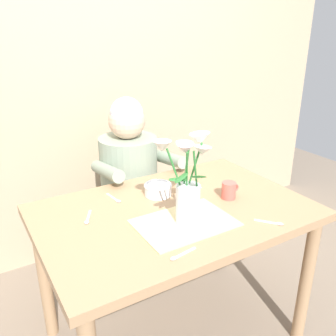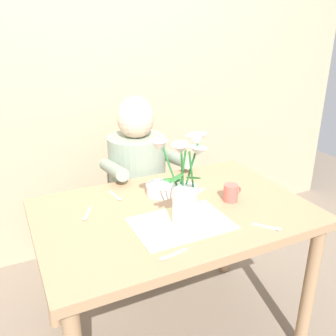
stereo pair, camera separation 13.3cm
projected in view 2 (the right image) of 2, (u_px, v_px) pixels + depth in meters
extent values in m
plane|color=#756656|center=(173.00, 334.00, 1.89)|extent=(6.00, 6.00, 0.00)
cube|color=tan|center=(101.00, 68.00, 2.30)|extent=(4.00, 0.10, 2.50)
cube|color=#9E7A56|center=(174.00, 213.00, 1.62)|extent=(1.20, 0.80, 0.04)
cylinder|color=#9E7A56|center=(309.00, 290.00, 1.69)|extent=(0.06, 0.06, 0.70)
cylinder|color=#9E7A56|center=(48.00, 271.00, 1.82)|extent=(0.06, 0.06, 0.70)
cylinder|color=#9E7A56|center=(226.00, 223.00, 2.26)|extent=(0.06, 0.06, 0.70)
cylinder|color=#4C4C56|center=(140.00, 240.00, 2.36)|extent=(0.30, 0.30, 0.40)
cylinder|color=gray|center=(138.00, 176.00, 2.19)|extent=(0.34, 0.34, 0.50)
sphere|color=#DBB293|center=(136.00, 120.00, 2.06)|extent=(0.21, 0.21, 0.21)
sphere|color=silver|center=(135.00, 113.00, 2.05)|extent=(0.19, 0.19, 0.19)
cylinder|color=gray|center=(113.00, 169.00, 1.95)|extent=(0.07, 0.33, 0.12)
cylinder|color=gray|center=(176.00, 159.00, 2.10)|extent=(0.07, 0.33, 0.12)
cube|color=beige|center=(181.00, 223.00, 1.49)|extent=(0.40, 0.28, 0.00)
cylinder|color=silver|center=(184.00, 205.00, 1.47)|extent=(0.10, 0.10, 0.17)
cylinder|color=#2D7533|center=(191.00, 169.00, 1.42)|extent=(0.03, 0.08, 0.23)
cone|color=white|center=(197.00, 140.00, 1.38)|extent=(0.12, 0.12, 0.05)
sphere|color=#E5D14C|center=(197.00, 138.00, 1.38)|extent=(0.02, 0.02, 0.02)
cylinder|color=#2D7533|center=(182.00, 173.00, 1.44)|extent=(0.03, 0.01, 0.19)
cone|color=silver|center=(180.00, 148.00, 1.43)|extent=(0.08, 0.08, 0.05)
sphere|color=#E5D14C|center=(180.00, 147.00, 1.42)|extent=(0.02, 0.02, 0.02)
cylinder|color=#2D7533|center=(172.00, 172.00, 1.42)|extent=(0.07, 0.04, 0.20)
cone|color=white|center=(159.00, 146.00, 1.40)|extent=(0.10, 0.10, 0.04)
sphere|color=#E5D14C|center=(159.00, 145.00, 1.39)|extent=(0.02, 0.02, 0.02)
cylinder|color=#2D7533|center=(183.00, 174.00, 1.39)|extent=(0.06, 0.08, 0.21)
cone|color=silver|center=(180.00, 149.00, 1.33)|extent=(0.10, 0.10, 0.05)
sphere|color=#E5D14C|center=(180.00, 148.00, 1.33)|extent=(0.02, 0.02, 0.02)
cylinder|color=#2D7533|center=(191.00, 175.00, 1.40)|extent=(0.04, 0.02, 0.20)
cone|color=white|center=(198.00, 152.00, 1.35)|extent=(0.08, 0.08, 0.04)
sphere|color=#E5D14C|center=(198.00, 150.00, 1.35)|extent=(0.02, 0.02, 0.02)
ellipsoid|color=#2D7533|center=(193.00, 178.00, 1.36)|extent=(0.05, 0.09, 0.05)
ellipsoid|color=#2D7533|center=(173.00, 180.00, 1.38)|extent=(0.09, 0.06, 0.03)
ellipsoid|color=#2D7533|center=(177.00, 178.00, 1.37)|extent=(0.10, 0.08, 0.03)
cylinder|color=white|center=(160.00, 190.00, 1.74)|extent=(0.13, 0.13, 0.05)
torus|color=white|center=(160.00, 185.00, 1.73)|extent=(0.14, 0.14, 0.01)
cube|color=silver|center=(193.00, 195.00, 1.74)|extent=(0.18, 0.10, 0.00)
cylinder|color=#CC564C|center=(231.00, 193.00, 1.68)|extent=(0.07, 0.07, 0.08)
torus|color=#CC564C|center=(237.00, 190.00, 1.69)|extent=(0.04, 0.01, 0.04)
cube|color=silver|center=(265.00, 226.00, 1.47)|extent=(0.07, 0.08, 0.00)
ellipsoid|color=silver|center=(278.00, 229.00, 1.45)|extent=(0.03, 0.03, 0.01)
cube|color=silver|center=(176.00, 253.00, 1.30)|extent=(0.10, 0.03, 0.00)
ellipsoid|color=silver|center=(163.00, 258.00, 1.27)|extent=(0.03, 0.02, 0.01)
cube|color=silver|center=(88.00, 212.00, 1.58)|extent=(0.06, 0.09, 0.00)
ellipsoid|color=silver|center=(85.00, 218.00, 1.53)|extent=(0.03, 0.03, 0.01)
cube|color=silver|center=(189.00, 187.00, 1.83)|extent=(0.03, 0.10, 0.00)
ellipsoid|color=silver|center=(196.00, 190.00, 1.79)|extent=(0.03, 0.03, 0.01)
cube|color=silver|center=(115.00, 195.00, 1.74)|extent=(0.02, 0.10, 0.00)
ellipsoid|color=silver|center=(120.00, 199.00, 1.70)|extent=(0.02, 0.03, 0.01)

